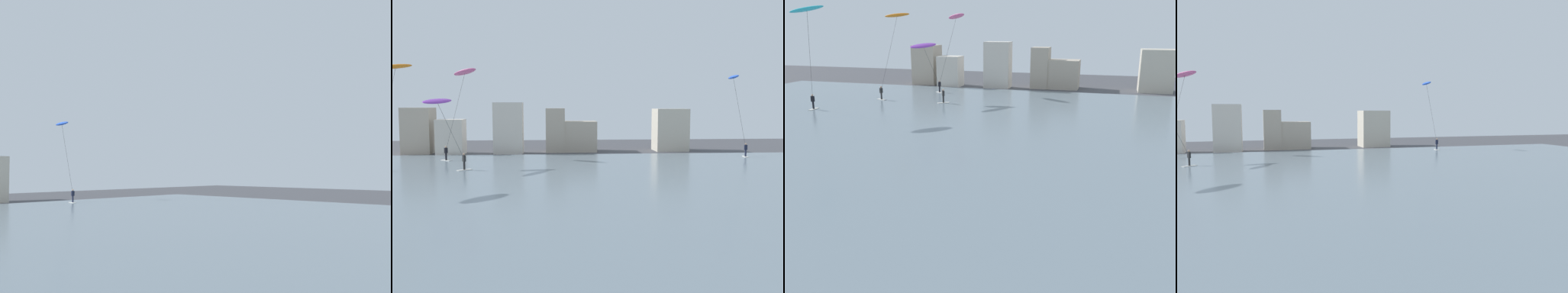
% 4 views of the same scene
% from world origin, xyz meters
% --- Properties ---
extents(water_bay, '(84.00, 52.00, 0.10)m').
position_xyz_m(water_bay, '(0.00, 30.20, 0.05)').
color(water_bay, slate).
rests_on(water_bay, ground).
extents(far_shore_buildings, '(37.68, 6.08, 6.64)m').
position_xyz_m(far_shore_buildings, '(-4.53, 59.64, 2.77)').
color(far_shore_buildings, '#B7A893').
rests_on(far_shore_buildings, ground).
extents(kitesurfer_orange, '(3.44, 4.41, 10.43)m').
position_xyz_m(kitesurfer_orange, '(-18.91, 45.97, 9.17)').
color(kitesurfer_orange, silver).
rests_on(kitesurfer_orange, water_bay).
extents(kitesurfer_pink, '(4.41, 3.90, 10.52)m').
position_xyz_m(kitesurfer_pink, '(-13.45, 52.28, 9.38)').
color(kitesurfer_pink, silver).
rests_on(kitesurfer_pink, water_bay).
extents(kitesurfer_cyan, '(3.23, 4.01, 10.97)m').
position_xyz_m(kitesurfer_cyan, '(-22.35, 34.10, 9.70)').
color(kitesurfer_cyan, silver).
rests_on(kitesurfer_cyan, water_bay).
extents(kitesurfer_purple, '(4.40, 3.96, 7.01)m').
position_xyz_m(kitesurfer_purple, '(-13.88, 43.20, 6.26)').
color(kitesurfer_purple, silver).
rests_on(kitesurfer_purple, water_bay).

